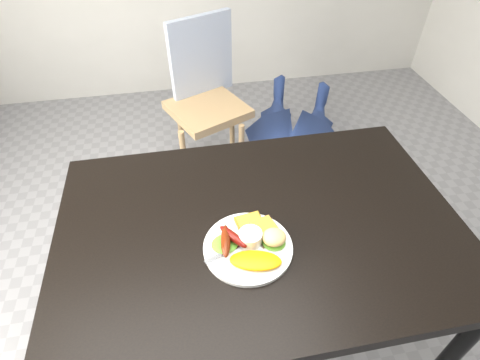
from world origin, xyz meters
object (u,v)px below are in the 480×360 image
Objects in this scene: dining_table at (260,227)px; plate at (248,247)px; dining_chair at (208,109)px; person at (298,57)px.

dining_table is 4.82× the size of plate.
dining_chair is 1.26m from plate.
dining_table is at bearing 57.60° from plate.
dining_table is 0.93m from person.
person is 1.03m from plate.
dining_table is 0.70× the size of person.
dining_chair is 0.64m from person.
dining_table reaches higher than dining_chair.
dining_table is 3.10× the size of dining_chair.
dining_table is 1.17m from dining_chair.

